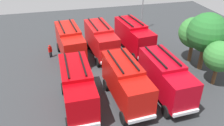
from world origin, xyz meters
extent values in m
plane|color=#2D3033|center=(0.00, 0.00, 0.00)|extent=(50.22, 50.22, 0.00)
cube|color=#B9140E|center=(-2.54, -3.74, 2.10)|extent=(2.44, 2.71, 2.60)
cube|color=#8C9EAD|center=(-1.50, -3.63, 2.41)|extent=(0.29, 2.12, 1.46)
cube|color=#B9140E|center=(-6.02, -4.09, 2.25)|extent=(5.03, 2.97, 2.90)
cube|color=black|center=(-6.09, -3.40, 3.82)|extent=(4.31, 0.55, 0.12)
cube|color=black|center=(-5.96, -4.77, 3.82)|extent=(4.31, 0.55, 0.12)
cube|color=silver|center=(-1.35, -3.62, 0.95)|extent=(0.44, 2.38, 0.28)
cylinder|color=black|center=(-2.46, -2.52, 0.55)|extent=(1.13, 0.46, 1.10)
cylinder|color=black|center=(-2.22, -4.91, 0.55)|extent=(1.13, 0.46, 1.10)
cylinder|color=black|center=(-7.34, -3.01, 0.55)|extent=(1.13, 0.46, 1.10)
cylinder|color=black|center=(-7.10, -5.40, 0.55)|extent=(1.13, 0.46, 1.10)
cube|color=#B0040A|center=(6.88, -4.15, 2.10)|extent=(2.24, 2.53, 2.60)
cube|color=#8C9EAD|center=(7.93, -4.14, 2.41)|extent=(0.11, 2.13, 1.46)
cube|color=#B0040A|center=(3.38, -4.20, 2.25)|extent=(4.83, 2.57, 2.90)
cube|color=black|center=(3.37, -3.51, 3.82)|extent=(4.32, 0.18, 0.12)
cube|color=black|center=(3.39, -4.89, 3.82)|extent=(4.32, 0.18, 0.12)
cylinder|color=black|center=(7.07, -2.95, 0.55)|extent=(1.10, 0.37, 1.10)
cylinder|color=black|center=(7.10, -5.35, 0.55)|extent=(1.10, 0.37, 1.10)
cylinder|color=black|center=(2.17, -3.02, 0.55)|extent=(1.10, 0.37, 1.10)
cylinder|color=black|center=(2.20, -5.42, 0.55)|extent=(1.10, 0.37, 1.10)
cube|color=red|center=(-2.33, 0.02, 2.10)|extent=(2.42, 2.69, 2.60)
cube|color=#8C9EAD|center=(-1.29, 0.12, 2.41)|extent=(0.28, 2.12, 1.46)
cube|color=red|center=(-5.82, -0.31, 2.25)|extent=(5.01, 2.94, 2.90)
cube|color=black|center=(-5.88, 0.37, 3.82)|extent=(4.31, 0.52, 0.12)
cube|color=black|center=(-5.75, -1.00, 3.82)|extent=(4.31, 0.52, 0.12)
cube|color=silver|center=(-1.14, 0.13, 0.95)|extent=(0.42, 2.38, 0.28)
cylinder|color=black|center=(-2.25, 1.23, 0.55)|extent=(1.13, 0.45, 1.10)
cylinder|color=black|center=(-2.02, -1.16, 0.55)|extent=(1.13, 0.45, 1.10)
cylinder|color=black|center=(-7.12, 0.77, 0.55)|extent=(1.13, 0.45, 1.10)
cylinder|color=black|center=(-6.90, -1.62, 0.55)|extent=(1.13, 0.45, 1.10)
cube|color=#B1100B|center=(7.19, 0.26, 2.10)|extent=(2.37, 2.65, 2.60)
cube|color=#8C9EAD|center=(8.24, 0.33, 2.41)|extent=(0.23, 2.13, 1.46)
cube|color=#B1100B|center=(3.70, 0.01, 2.25)|extent=(4.96, 2.83, 2.90)
cube|color=black|center=(3.65, 0.70, 3.82)|extent=(4.32, 0.42, 0.12)
cube|color=black|center=(3.75, -0.67, 3.82)|extent=(4.32, 0.42, 0.12)
cube|color=silver|center=(8.39, 0.34, 0.95)|extent=(0.37, 2.38, 0.28)
cylinder|color=black|center=(7.31, 1.47, 0.55)|extent=(1.12, 0.43, 1.10)
cylinder|color=black|center=(7.48, -0.93, 0.55)|extent=(1.12, 0.43, 1.10)
cylinder|color=black|center=(2.42, 1.12, 0.55)|extent=(1.12, 0.43, 1.10)
cylinder|color=black|center=(2.59, -1.27, 0.55)|extent=(1.12, 0.43, 1.10)
cube|color=#BA040E|center=(-2.48, 4.42, 2.10)|extent=(2.51, 2.77, 2.60)
cube|color=#8C9EAD|center=(-1.44, 4.56, 2.41)|extent=(0.36, 2.12, 1.46)
cube|color=#BA040E|center=(-5.95, 3.96, 2.25)|extent=(5.09, 3.11, 2.90)
cube|color=black|center=(-6.04, 4.64, 3.82)|extent=(4.30, 0.69, 0.12)
cube|color=black|center=(-5.86, 3.28, 3.82)|extent=(4.30, 0.69, 0.12)
cube|color=silver|center=(-1.29, 4.58, 0.95)|extent=(0.51, 2.38, 0.28)
cylinder|color=black|center=(-2.44, 5.64, 0.55)|extent=(1.14, 0.49, 1.10)
cylinder|color=black|center=(-2.12, 3.26, 0.55)|extent=(1.14, 0.49, 1.10)
cylinder|color=black|center=(-7.29, 4.99, 0.55)|extent=(1.14, 0.49, 1.10)
cylinder|color=black|center=(-6.98, 2.61, 0.55)|extent=(1.14, 0.49, 1.10)
cube|color=#B00614|center=(7.36, 3.97, 2.10)|extent=(2.34, 2.62, 2.60)
cube|color=#8C9EAD|center=(8.41, 4.03, 2.41)|extent=(0.20, 2.13, 1.46)
cube|color=#B00614|center=(3.87, 3.78, 2.25)|extent=(4.93, 2.76, 2.90)
cube|color=black|center=(3.83, 4.47, 3.82)|extent=(4.32, 0.36, 0.12)
cube|color=black|center=(3.91, 3.09, 3.82)|extent=(4.32, 0.36, 0.12)
cube|color=silver|center=(8.56, 4.04, 0.95)|extent=(0.33, 2.38, 0.28)
cylinder|color=black|center=(7.49, 5.18, 0.55)|extent=(1.12, 0.41, 1.10)
cylinder|color=black|center=(7.63, 2.79, 0.55)|extent=(1.12, 0.41, 1.10)
cylinder|color=black|center=(2.60, 4.91, 0.55)|extent=(1.12, 0.41, 1.10)
cylinder|color=black|center=(2.74, 2.51, 0.55)|extent=(1.12, 0.41, 1.10)
cylinder|color=black|center=(-0.62, 0.47, 0.39)|extent=(0.16, 0.16, 0.78)
cylinder|color=black|center=(-0.43, 0.39, 0.39)|extent=(0.16, 0.16, 0.78)
cube|color=gold|center=(-0.53, 0.43, 1.13)|extent=(0.48, 0.39, 0.68)
sphere|color=#9E704C|center=(-0.53, 0.43, 1.58)|extent=(0.22, 0.22, 0.22)
cylinder|color=gold|center=(-0.53, 0.43, 1.67)|extent=(0.28, 0.28, 0.07)
cylinder|color=black|center=(-5.71, -6.38, 0.37)|extent=(0.16, 0.16, 0.75)
cylinder|color=black|center=(-5.60, -6.55, 0.37)|extent=(0.16, 0.16, 0.75)
cube|color=#B7140F|center=(-5.66, -6.47, 1.07)|extent=(0.43, 0.48, 0.65)
sphere|color=brown|center=(-5.66, -6.47, 1.50)|extent=(0.21, 0.21, 0.21)
cylinder|color=#B7140F|center=(-5.66, -6.47, 1.58)|extent=(0.26, 0.26, 0.06)
cylinder|color=black|center=(-9.13, 6.95, 0.41)|extent=(0.16, 0.16, 0.83)
cylinder|color=black|center=(-9.33, 7.00, 0.41)|extent=(0.16, 0.16, 0.83)
cube|color=gold|center=(-9.23, 6.98, 1.19)|extent=(0.47, 0.34, 0.72)
sphere|color=brown|center=(-9.23, 6.98, 1.67)|extent=(0.23, 0.23, 0.23)
cylinder|color=gold|center=(-9.23, 6.98, 1.76)|extent=(0.29, 0.29, 0.07)
cylinder|color=brown|center=(-0.59, 9.82, 1.10)|extent=(0.44, 0.44, 2.20)
sphere|color=#337A33|center=(-0.59, 9.82, 3.70)|extent=(3.52, 3.52, 3.52)
cylinder|color=brown|center=(1.30, 10.05, 1.32)|extent=(0.53, 0.53, 2.64)
sphere|color=#236628|center=(1.30, 10.05, 4.44)|extent=(4.23, 4.23, 4.23)
cylinder|color=brown|center=(4.34, 9.67, 0.95)|extent=(0.38, 0.38, 1.91)
sphere|color=#337A33|center=(4.34, 9.67, 3.21)|extent=(3.05, 3.05, 3.05)
cone|color=#F2600C|center=(-5.86, 6.63, 0.31)|extent=(0.44, 0.44, 0.62)
cone|color=#F2600C|center=(-0.08, 6.80, 0.28)|extent=(0.39, 0.39, 0.56)
cone|color=#F2600C|center=(-6.03, 2.08, 0.33)|extent=(0.46, 0.46, 0.66)
cylinder|color=slate|center=(-11.70, 7.76, 3.13)|extent=(0.16, 0.16, 6.25)
camera|label=1|loc=(20.77, -5.21, 13.76)|focal=36.82mm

